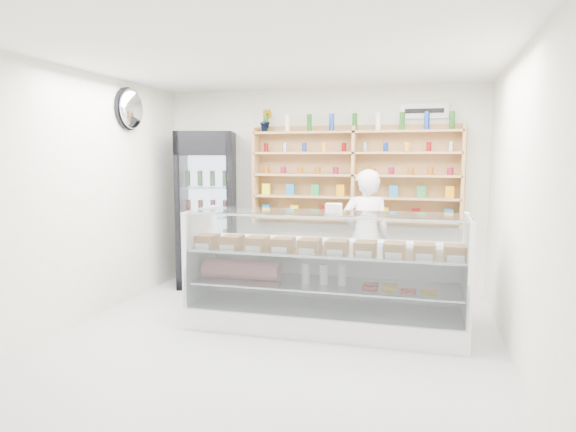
% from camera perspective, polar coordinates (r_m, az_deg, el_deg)
% --- Properties ---
extents(room, '(5.00, 5.00, 5.00)m').
position_cam_1_polar(room, '(4.88, -2.33, 1.34)').
color(room, '#B5B5BA').
rests_on(room, ground).
extents(display_counter, '(2.92, 0.87, 1.27)m').
position_cam_1_polar(display_counter, '(5.59, 4.10, -8.94)').
color(display_counter, white).
rests_on(display_counter, floor).
extents(shop_worker, '(0.70, 0.55, 1.70)m').
position_cam_1_polar(shop_worker, '(6.54, 8.59, -2.28)').
color(shop_worker, silver).
rests_on(shop_worker, floor).
extents(drinks_cooler, '(0.97, 0.95, 2.20)m').
position_cam_1_polar(drinks_cooler, '(7.46, -8.96, 0.77)').
color(drinks_cooler, black).
rests_on(drinks_cooler, floor).
extents(wall_shelving, '(2.84, 0.28, 1.33)m').
position_cam_1_polar(wall_shelving, '(7.05, 7.34, 4.47)').
color(wall_shelving, tan).
rests_on(wall_shelving, back_wall).
extents(potted_plant, '(0.17, 0.14, 0.31)m').
position_cam_1_polar(potted_plant, '(7.34, -2.46, 10.52)').
color(potted_plant, '#1E6626').
rests_on(potted_plant, wall_shelving).
extents(security_mirror, '(0.15, 0.50, 0.50)m').
position_cam_1_polar(security_mirror, '(6.90, -17.00, 11.32)').
color(security_mirror, silver).
rests_on(security_mirror, left_wall).
extents(wall_sign, '(0.62, 0.03, 0.20)m').
position_cam_1_polar(wall_sign, '(7.13, 14.91, 11.22)').
color(wall_sign, white).
rests_on(wall_sign, back_wall).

